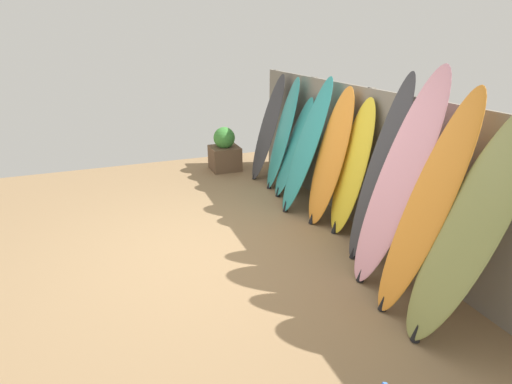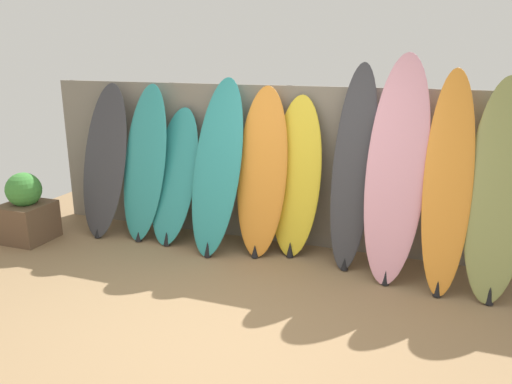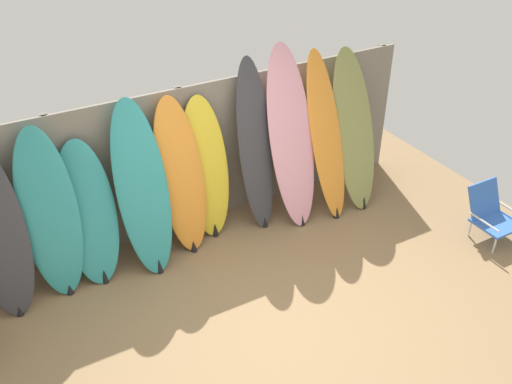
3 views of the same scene
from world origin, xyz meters
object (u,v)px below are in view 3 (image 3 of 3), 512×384
object	(u,v)px
surfboard_teal_1	(50,215)
surfboard_teal_2	(89,215)
surfboard_yellow_5	(206,169)
surfboard_olive_9	(354,131)
surfboard_charcoal_6	(256,147)
surfboard_orange_8	(326,137)
beach_chair	(491,212)
surfboard_orange_4	(181,177)
surfboard_teal_3	(142,190)
surfboard_pink_7	(291,139)

from	to	relation	value
surfboard_teal_1	surfboard_teal_2	xyz separation A→B (m)	(0.38, 0.01, -0.14)
surfboard_yellow_5	surfboard_olive_9	xyz separation A→B (m)	(1.95, -0.24, 0.12)
surfboard_charcoal_6	surfboard_orange_8	world-z (taller)	surfboard_charcoal_6
surfboard_orange_8	surfboard_olive_9	distance (m)	0.43
beach_chair	surfboard_charcoal_6	bearing A→B (deg)	131.07
surfboard_orange_4	surfboard_teal_1	bearing A→B (deg)	-179.23
beach_chair	surfboard_teal_3	bearing A→B (deg)	144.75
surfboard_teal_3	surfboard_olive_9	size ratio (longest dim) A/B	0.96
surfboard_charcoal_6	surfboard_orange_8	size ratio (longest dim) A/B	1.02
surfboard_teal_2	surfboard_teal_3	bearing A→B (deg)	-8.63
surfboard_orange_4	surfboard_yellow_5	world-z (taller)	surfboard_orange_4
surfboard_pink_7	surfboard_teal_3	bearing A→B (deg)	-179.70
surfboard_teal_3	surfboard_pink_7	size ratio (longest dim) A/B	0.88
surfboard_yellow_5	surfboard_teal_1	bearing A→B (deg)	-176.29
surfboard_charcoal_6	surfboard_teal_1	bearing A→B (deg)	-179.01
surfboard_teal_2	beach_chair	size ratio (longest dim) A/B	2.39
surfboard_teal_2	surfboard_teal_1	bearing A→B (deg)	-178.32
beach_chair	surfboard_pink_7	bearing A→B (deg)	127.17
surfboard_teal_2	surfboard_orange_4	size ratio (longest dim) A/B	0.85
surfboard_teal_2	surfboard_pink_7	distance (m)	2.48
surfboard_teal_3	surfboard_orange_8	distance (m)	2.35
surfboard_pink_7	surfboard_orange_8	xyz separation A→B (m)	(0.47, -0.06, -0.07)
surfboard_charcoal_6	surfboard_pink_7	xyz separation A→B (m)	(0.43, -0.11, 0.05)
surfboard_orange_4	surfboard_charcoal_6	size ratio (longest dim) A/B	0.88
surfboard_teal_1	surfboard_orange_8	bearing A→B (deg)	-2.23
surfboard_teal_2	surfboard_olive_9	distance (m)	3.38
surfboard_charcoal_6	beach_chair	distance (m)	2.92
surfboard_teal_1	surfboard_pink_7	world-z (taller)	surfboard_pink_7
beach_chair	surfboard_teal_1	bearing A→B (deg)	148.21
surfboard_teal_2	surfboard_pink_7	world-z (taller)	surfboard_pink_7
surfboard_yellow_5	surfboard_pink_7	bearing A→B (deg)	-10.03
surfboard_olive_9	surfboard_teal_1	bearing A→B (deg)	178.12
surfboard_teal_2	surfboard_yellow_5	world-z (taller)	surfboard_yellow_5
surfboard_teal_1	surfboard_orange_4	xyz separation A→B (m)	(1.45, 0.02, 0.01)
surfboard_teal_2	surfboard_orange_8	xyz separation A→B (m)	(2.93, -0.14, 0.24)
surfboard_pink_7	beach_chair	xyz separation A→B (m)	(1.86, -1.57, -0.75)
surfboard_teal_1	beach_chair	bearing A→B (deg)	-19.26
surfboard_teal_1	surfboard_pink_7	bearing A→B (deg)	-1.36
surfboard_teal_2	surfboard_yellow_5	size ratio (longest dim) A/B	0.89
surfboard_teal_2	surfboard_orange_4	xyz separation A→B (m)	(1.07, 0.01, 0.14)
surfboard_teal_3	surfboard_orange_4	distance (m)	0.50
surfboard_pink_7	surfboard_orange_8	world-z (taller)	surfboard_pink_7
surfboard_charcoal_6	surfboard_yellow_5	bearing A→B (deg)	173.03
surfboard_teal_1	surfboard_olive_9	bearing A→B (deg)	-1.88
surfboard_teal_3	surfboard_yellow_5	xyz separation A→B (m)	(0.84, 0.19, -0.09)
surfboard_teal_3	surfboard_charcoal_6	bearing A→B (deg)	4.68
surfboard_yellow_5	surfboard_orange_8	size ratio (longest dim) A/B	0.85
surfboard_yellow_5	beach_chair	size ratio (longest dim) A/B	2.67
surfboard_pink_7	surfboard_yellow_5	bearing A→B (deg)	169.97
surfboard_yellow_5	surfboard_orange_8	xyz separation A→B (m)	(1.51, -0.25, 0.15)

